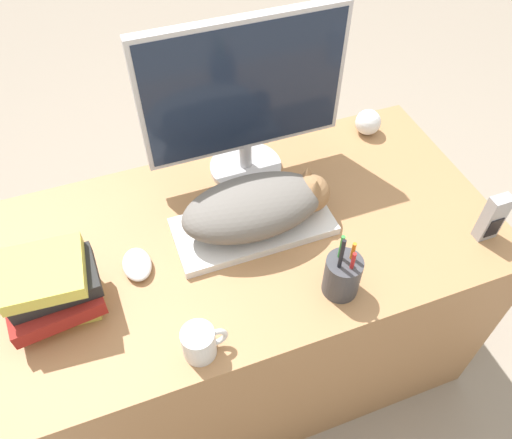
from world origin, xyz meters
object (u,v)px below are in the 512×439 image
at_px(keyboard, 254,226).
at_px(phone, 493,218).
at_px(computer_mouse, 137,264).
at_px(coffee_mug, 200,342).
at_px(book_stack, 53,289).
at_px(cat, 260,205).
at_px(monitor, 245,96).
at_px(pen_cup, 342,275).
at_px(baseball, 368,122).

distance_m(keyboard, phone, 0.60).
bearing_deg(computer_mouse, coffee_mug, -72.18).
bearing_deg(coffee_mug, book_stack, 141.54).
xyz_separation_m(cat, phone, (0.54, -0.23, -0.02)).
bearing_deg(phone, keyboard, 157.81).
bearing_deg(monitor, cat, -100.12).
xyz_separation_m(keyboard, phone, (0.55, -0.23, 0.06)).
distance_m(pen_cup, baseball, 0.60).
bearing_deg(coffee_mug, keyboard, 51.87).
bearing_deg(monitor, keyboard, -104.52).
xyz_separation_m(pen_cup, baseball, (0.34, 0.50, -0.02)).
relative_size(cat, monitor, 0.72).
distance_m(keyboard, coffee_mug, 0.36).
bearing_deg(keyboard, pen_cup, -62.27).
xyz_separation_m(keyboard, cat, (0.02, 0.00, 0.07)).
xyz_separation_m(cat, coffee_mug, (-0.24, -0.29, -0.05)).
bearing_deg(book_stack, baseball, 18.44).
xyz_separation_m(cat, pen_cup, (0.11, -0.24, -0.03)).
bearing_deg(cat, monitor, 79.88).
relative_size(keyboard, baseball, 5.25).
relative_size(computer_mouse, pen_cup, 0.51).
xyz_separation_m(keyboard, book_stack, (-0.50, -0.07, 0.07)).
height_order(computer_mouse, baseball, baseball).
xyz_separation_m(cat, computer_mouse, (-0.33, -0.02, -0.07)).
bearing_deg(baseball, cat, -150.86).
height_order(pen_cup, book_stack, pen_cup).
bearing_deg(baseball, monitor, -175.99).
relative_size(cat, pen_cup, 1.96).
bearing_deg(phone, pen_cup, -177.54).
xyz_separation_m(pen_cup, book_stack, (-0.62, 0.17, 0.02)).
relative_size(cat, coffee_mug, 3.86).
height_order(monitor, computer_mouse, monitor).
distance_m(pen_cup, phone, 0.43).
height_order(cat, phone, cat).
bearing_deg(cat, coffee_mug, -130.29).
bearing_deg(cat, pen_cup, -65.65).
xyz_separation_m(computer_mouse, book_stack, (-0.19, -0.05, 0.06)).
height_order(computer_mouse, pen_cup, pen_cup).
bearing_deg(book_stack, pen_cup, -15.60).
relative_size(keyboard, monitor, 0.76).
height_order(keyboard, computer_mouse, computer_mouse).
bearing_deg(baseball, keyboard, -151.80).
distance_m(computer_mouse, coffee_mug, 0.28).
relative_size(coffee_mug, pen_cup, 0.51).
height_order(pen_cup, phone, pen_cup).
distance_m(phone, book_stack, 1.06).
relative_size(coffee_mug, book_stack, 0.47).
distance_m(computer_mouse, pen_cup, 0.49).
distance_m(cat, phone, 0.58).
distance_m(coffee_mug, pen_cup, 0.36).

